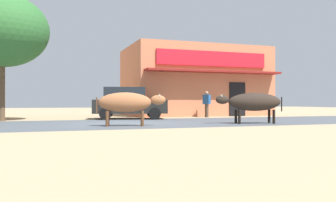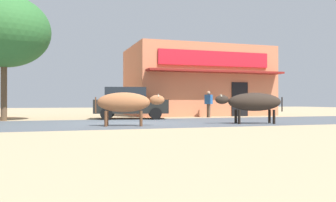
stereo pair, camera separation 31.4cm
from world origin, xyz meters
The scene contains 8 objects.
ground centered at (0.00, 0.00, 0.00)m, with size 80.00×80.00×0.00m, color tan.
asphalt_road centered at (0.00, 0.00, 0.00)m, with size 72.00×6.53×0.00m, color #484F56.
storefront_right_club centered at (6.31, 7.84, 2.25)m, with size 8.99×6.75×4.49m.
roadside_tree centered at (-5.19, 3.61, 4.21)m, with size 4.26×4.26×5.93m.
parked_hatchback_car centered at (0.81, 3.62, 0.84)m, with size 4.05×2.55×1.64m.
cow_near_brown centered at (-0.45, -1.69, 0.86)m, with size 2.52×1.10×1.24m.
cow_far_dark centered at (4.79, -1.90, 0.88)m, with size 2.77×1.24×1.26m.
pedestrian_by_shop centered at (5.54, 4.14, 0.88)m, with size 0.41×0.61×1.51m.
Camera 1 is at (-3.29, -14.56, 0.90)m, focal length 38.08 mm.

